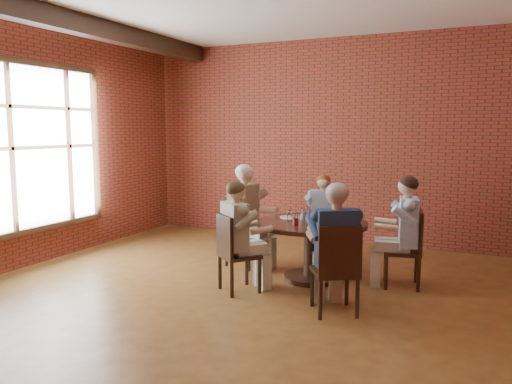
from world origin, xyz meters
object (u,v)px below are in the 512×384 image
at_px(diner_a, 403,232).
at_px(diner_b, 323,218).
at_px(chair_d, 233,250).
at_px(diner_d, 239,237).
at_px(chair_b, 323,226).
at_px(dining_table, 312,239).
at_px(chair_c, 242,228).
at_px(chair_e, 337,266).
at_px(smartphone, 342,226).
at_px(diner_e, 335,248).
at_px(diner_c, 247,216).
at_px(chair_a, 410,245).

xyz_separation_m(diner_a, diner_b, (-1.25, 0.79, -0.05)).
bearing_deg(chair_d, diner_d, -90.00).
relative_size(chair_b, diner_b, 0.71).
bearing_deg(diner_b, diner_a, -41.68).
xyz_separation_m(dining_table, chair_b, (-0.18, 1.07, -0.04)).
relative_size(diner_b, diner_d, 0.95).
xyz_separation_m(chair_c, chair_e, (1.75, -1.34, -0.01)).
bearing_deg(smartphone, diner_a, 39.38).
height_order(dining_table, diner_a, diner_a).
distance_m(diner_a, chair_d, 2.06).
distance_m(diner_a, chair_e, 1.36).
distance_m(diner_a, smartphone, 0.75).
xyz_separation_m(diner_b, chair_e, (0.79, -2.05, -0.11)).
height_order(chair_b, chair_d, chair_d).
relative_size(diner_d, chair_e, 1.37).
bearing_deg(diner_e, diner_a, -143.41).
bearing_deg(smartphone, dining_table, 171.74).
xyz_separation_m(chair_c, diner_e, (1.70, -1.26, 0.15)).
bearing_deg(chair_b, chair_d, -114.09).
relative_size(diner_c, chair_e, 1.48).
xyz_separation_m(diner_c, smartphone, (1.46, -0.40, 0.05)).
relative_size(diner_b, smartphone, 9.54).
xyz_separation_m(dining_table, chair_c, (-1.13, 0.28, -0.00)).
bearing_deg(chair_b, smartphone, -72.98).
height_order(diner_b, diner_d, diner_d).
height_order(dining_table, chair_a, chair_a).
distance_m(chair_a, diner_d, 2.06).
bearing_deg(chair_e, smartphone, -108.45).
xyz_separation_m(diner_a, chair_d, (-1.76, -1.06, -0.17)).
relative_size(diner_a, chair_b, 1.51).
bearing_deg(diner_d, chair_b, -64.82).
distance_m(chair_b, chair_e, 2.27).
relative_size(diner_c, diner_e, 1.04).
height_order(chair_b, diner_e, diner_e).
distance_m(dining_table, chair_e, 1.23).
relative_size(chair_c, smartphone, 7.52).
distance_m(chair_c, chair_e, 2.20).
distance_m(chair_e, smartphone, 0.96).
distance_m(dining_table, diner_a, 1.11).
distance_m(chair_a, diner_e, 1.36).
height_order(diner_b, chair_e, diner_b).
xyz_separation_m(chair_d, diner_d, (0.05, 0.06, 0.15)).
xyz_separation_m(dining_table, diner_e, (0.58, -0.98, 0.15)).
bearing_deg(chair_b, diner_e, -79.21).
bearing_deg(dining_table, chair_b, 99.47).
xyz_separation_m(chair_a, diner_c, (-2.20, 0.03, 0.20)).
height_order(dining_table, diner_b, diner_b).
relative_size(chair_c, chair_d, 1.06).
bearing_deg(diner_e, chair_b, -100.32).
bearing_deg(chair_d, diner_b, -66.73).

